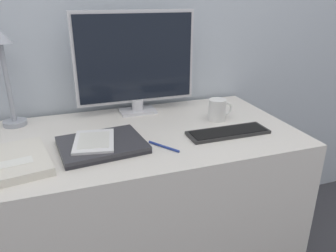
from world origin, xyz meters
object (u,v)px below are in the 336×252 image
keyboard (228,132)px  laptop (102,145)px  ereader (94,141)px  pen (164,147)px  desk_lamp (4,64)px  coffee_mug (218,110)px  monitor (136,62)px  notebook (16,161)px

keyboard → laptop: size_ratio=1.03×
ereader → pen: 0.25m
ereader → desk_lamp: 0.51m
laptop → coffee_mug: size_ratio=2.87×
monitor → laptop: monitor is taller
monitor → ereader: bearing=-126.1°
notebook → desk_lamp: bearing=95.1°
pen → monitor: bearing=89.2°
keyboard → coffee_mug: coffee_mug is taller
keyboard → ereader: (-0.52, 0.04, 0.02)m
ereader → notebook: 0.26m
laptop → ereader: ereader is taller
coffee_mug → notebook: bearing=-169.3°
coffee_mug → pen: (-0.31, -0.19, -0.04)m
keyboard → ereader: ereader is taller
keyboard → monitor: bearing=126.5°
monitor → pen: monitor is taller
ereader → pen: (0.24, -0.08, -0.03)m
laptop → pen: (0.21, -0.07, -0.01)m
coffee_mug → desk_lamp: bearing=164.9°
monitor → notebook: 0.67m
desk_lamp → pen: size_ratio=3.38×
notebook → pen: (0.50, -0.04, -0.01)m
laptop → desk_lamp: size_ratio=0.80×
desk_lamp → notebook: (0.03, -0.38, -0.25)m
ereader → notebook: size_ratio=0.72×
laptop → coffee_mug: coffee_mug is taller
keyboard → ereader: size_ratio=1.51×
keyboard → pen: keyboard is taller
keyboard → coffee_mug: (0.03, 0.16, 0.04)m
keyboard → laptop: bearing=176.0°
ereader → coffee_mug: size_ratio=1.96×
monitor → notebook: monitor is taller
laptop → coffee_mug: bearing=12.8°
notebook → ereader: bearing=8.2°
desk_lamp → coffee_mug: 0.90m
laptop → ereader: bearing=171.6°
monitor → laptop: (-0.22, -0.34, -0.23)m
monitor → coffee_mug: size_ratio=4.93×
coffee_mug → ereader: bearing=-168.1°
notebook → pen: 0.50m
laptop → notebook: size_ratio=1.05×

